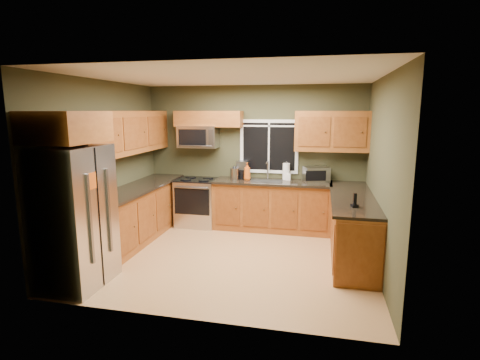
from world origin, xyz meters
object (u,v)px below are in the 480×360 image
at_px(paper_towel_roll, 286,172).
at_px(microwave, 198,137).
at_px(refrigerator, 74,217).
at_px(toaster_oven, 316,174).
at_px(soap_bottle_a, 247,171).
at_px(coffee_maker, 242,170).
at_px(range, 197,202).
at_px(kettle, 234,173).
at_px(cordless_phone, 355,203).
at_px(soap_bottle_b, 289,176).

bearing_deg(paper_towel_roll, microwave, -177.50).
distance_m(refrigerator, microwave, 3.10).
distance_m(toaster_oven, soap_bottle_a, 1.27).
height_order(refrigerator, coffee_maker, refrigerator).
bearing_deg(range, microwave, 90.02).
bearing_deg(kettle, range, 177.99).
height_order(range, microwave, microwave).
relative_size(kettle, cordless_phone, 1.44).
distance_m(coffee_maker, soap_bottle_a, 0.18).
relative_size(range, soap_bottle_a, 2.87).
bearing_deg(range, kettle, -2.01).
xyz_separation_m(coffee_maker, cordless_phone, (1.94, -1.81, -0.10)).
bearing_deg(soap_bottle_a, refrigerator, -120.87).
relative_size(soap_bottle_a, cordless_phone, 1.70).
bearing_deg(range, paper_towel_roll, 7.06).
bearing_deg(cordless_phone, range, 149.61).
distance_m(kettle, soap_bottle_a, 0.24).
distance_m(refrigerator, paper_towel_roll, 3.82).
distance_m(refrigerator, kettle, 3.10).
distance_m(range, toaster_oven, 2.34).
xyz_separation_m(toaster_oven, coffee_maker, (-1.39, 0.04, 0.02)).
xyz_separation_m(toaster_oven, soap_bottle_a, (-1.27, -0.10, 0.03)).
relative_size(soap_bottle_b, cordless_phone, 0.91).
bearing_deg(toaster_oven, microwave, 179.88).
distance_m(toaster_oven, soap_bottle_b, 0.51).
xyz_separation_m(refrigerator, soap_bottle_a, (1.67, 2.80, 0.20)).
bearing_deg(toaster_oven, cordless_phone, -72.83).
bearing_deg(range, toaster_oven, 3.33).
relative_size(microwave, soap_bottle_a, 2.32).
distance_m(soap_bottle_b, cordless_phone, 2.09).
bearing_deg(coffee_maker, kettle, -120.68).
bearing_deg(toaster_oven, refrigerator, -135.43).
bearing_deg(soap_bottle_b, refrigerator, -129.82).
distance_m(soap_bottle_a, cordless_phone, 2.48).
height_order(range, kettle, kettle).
bearing_deg(refrigerator, toaster_oven, 44.57).
bearing_deg(soap_bottle_b, coffee_maker, 179.20).
height_order(soap_bottle_b, cordless_phone, cordless_phone).
bearing_deg(microwave, coffee_maker, 2.10).
relative_size(refrigerator, cordless_phone, 9.36).
bearing_deg(soap_bottle_b, paper_towel_roll, 132.30).
relative_size(refrigerator, microwave, 2.37).
relative_size(range, coffee_maker, 2.79).
distance_m(soap_bottle_a, soap_bottle_b, 0.78).
height_order(paper_towel_roll, soap_bottle_a, paper_towel_roll).
distance_m(coffee_maker, kettle, 0.23).
bearing_deg(kettle, microwave, 167.77).
distance_m(paper_towel_roll, soap_bottle_a, 0.74).
xyz_separation_m(refrigerator, cordless_phone, (3.49, 1.13, 0.10)).
bearing_deg(refrigerator, paper_towel_roll, 51.28).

